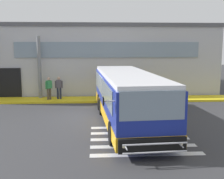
{
  "coord_description": "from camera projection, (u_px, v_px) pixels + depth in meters",
  "views": [
    {
      "loc": [
        0.07,
        -15.94,
        4.07
      ],
      "look_at": [
        1.01,
        0.52,
        1.5
      ],
      "focal_mm": 44.53,
      "sensor_mm": 36.0,
      "label": 1
    }
  ],
  "objects": [
    {
      "name": "terminal_building",
      "position": [
        88.0,
        58.0,
        27.3
      ],
      "size": [
        22.21,
        13.8,
        5.89
      ],
      "color": "#B7B7BC",
      "rests_on": "ground"
    },
    {
      "name": "entry_support_column",
      "position": [
        39.0,
        67.0,
        21.05
      ],
      "size": [
        0.28,
        0.28,
        4.69
      ],
      "primitive_type": "cylinder",
      "color": "slate",
      "rests_on": "boarding_curb"
    },
    {
      "name": "boarding_curb",
      "position": [
        95.0,
        99.0,
        21.07
      ],
      "size": [
        24.41,
        2.0,
        0.15
      ],
      "primitive_type": "cube",
      "color": "yellow",
      "rests_on": "ground"
    },
    {
      "name": "bay_paint_stripes",
      "position": [
        140.0,
        139.0,
        12.31
      ],
      "size": [
        4.4,
        3.96,
        0.01
      ],
      "color": "silver",
      "rests_on": "ground"
    },
    {
      "name": "safety_bollard_yellow",
      "position": [
        115.0,
        97.0,
        19.91
      ],
      "size": [
        0.18,
        0.18,
        0.9
      ],
      "primitive_type": "cylinder",
      "color": "yellow",
      "rests_on": "ground"
    },
    {
      "name": "passenger_by_doorway",
      "position": [
        59.0,
        86.0,
        20.82
      ],
      "size": [
        0.59,
        0.38,
        1.68
      ],
      "color": "#1E2338",
      "rests_on": "boarding_curb"
    },
    {
      "name": "bus_main_foreground",
      "position": [
        127.0,
        98.0,
        14.75
      ],
      "size": [
        3.25,
        10.9,
        2.7
      ],
      "color": "navy",
      "rests_on": "ground"
    },
    {
      "name": "passenger_near_column",
      "position": [
        49.0,
        87.0,
        20.5
      ],
      "size": [
        0.44,
        0.45,
        1.68
      ],
      "color": "#4C4233",
      "rests_on": "boarding_curb"
    },
    {
      "name": "ground_plane",
      "position": [
        95.0,
        116.0,
        16.35
      ],
      "size": [
        80.0,
        90.0,
        0.02
      ],
      "primitive_type": "cube",
      "color": "#353538",
      "rests_on": "ground"
    }
  ]
}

